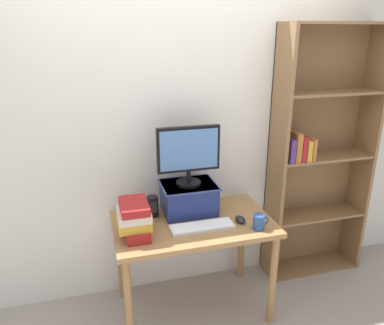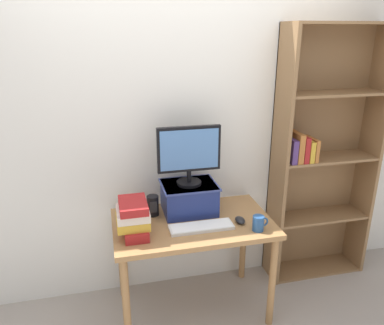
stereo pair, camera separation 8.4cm
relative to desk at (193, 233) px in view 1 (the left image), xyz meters
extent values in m
plane|color=#9E9389|center=(0.00, 0.00, -0.65)|extent=(12.00, 12.00, 0.00)
cube|color=silver|center=(0.00, 0.42, 0.65)|extent=(7.00, 0.08, 2.60)
cube|color=#9E7042|center=(0.00, 0.00, 0.08)|extent=(1.10, 0.66, 0.04)
cylinder|color=#9E7042|center=(-0.50, -0.28, -0.29)|extent=(0.05, 0.05, 0.71)
cylinder|color=#9E7042|center=(0.50, -0.28, -0.29)|extent=(0.05, 0.05, 0.71)
cylinder|color=#9E7042|center=(-0.50, 0.28, -0.29)|extent=(0.05, 0.05, 0.71)
cylinder|color=#9E7042|center=(0.50, 0.28, -0.29)|extent=(0.05, 0.05, 0.71)
cube|color=olive|center=(0.75, 0.24, 0.38)|extent=(0.03, 0.28, 2.07)
cube|color=olive|center=(1.55, 0.24, 0.38)|extent=(0.03, 0.28, 2.07)
cube|color=olive|center=(1.15, 0.37, 0.38)|extent=(0.83, 0.01, 2.07)
cube|color=olive|center=(1.15, 0.24, -0.64)|extent=(0.78, 0.27, 0.02)
cube|color=olive|center=(1.15, 0.24, -0.12)|extent=(0.78, 0.27, 0.02)
cube|color=olive|center=(1.15, 0.24, 0.39)|extent=(0.78, 0.27, 0.02)
cube|color=olive|center=(1.15, 0.24, 0.91)|extent=(0.78, 0.27, 0.02)
cube|color=olive|center=(1.15, 0.24, 1.41)|extent=(0.78, 0.27, 0.02)
cube|color=#4C336B|center=(0.81, 0.21, 0.50)|extent=(0.04, 0.20, 0.18)
cube|color=#AD662D|center=(0.86, 0.21, 0.52)|extent=(0.04, 0.20, 0.23)
cube|color=maroon|center=(0.91, 0.21, 0.50)|extent=(0.04, 0.20, 0.20)
cube|color=gold|center=(0.96, 0.21, 0.49)|extent=(0.04, 0.20, 0.16)
cube|color=#AD662D|center=(1.00, 0.21, 0.49)|extent=(0.03, 0.20, 0.17)
cube|color=navy|center=(0.01, 0.15, 0.21)|extent=(0.37, 0.30, 0.22)
cube|color=#334284|center=(0.01, 0.15, 0.31)|extent=(0.40, 0.32, 0.01)
cylinder|color=black|center=(0.01, 0.15, 0.33)|extent=(0.18, 0.18, 0.02)
cylinder|color=black|center=(0.01, 0.15, 0.38)|extent=(0.03, 0.03, 0.08)
cube|color=black|center=(0.01, 0.15, 0.58)|extent=(0.45, 0.04, 0.32)
cube|color=#4C7AB7|center=(0.01, 0.13, 0.58)|extent=(0.41, 0.00, 0.28)
cube|color=silver|center=(0.03, -0.11, 0.11)|extent=(0.43, 0.14, 0.02)
cube|color=white|center=(0.03, -0.11, 0.12)|extent=(0.41, 0.12, 0.00)
ellipsoid|color=black|center=(0.32, -0.09, 0.12)|extent=(0.06, 0.10, 0.04)
cube|color=maroon|center=(-0.40, -0.09, 0.13)|extent=(0.15, 0.26, 0.07)
cube|color=gold|center=(-0.42, -0.08, 0.19)|extent=(0.21, 0.22, 0.06)
cube|color=silver|center=(-0.42, -0.08, 0.25)|extent=(0.20, 0.23, 0.06)
cube|color=maroon|center=(-0.41, -0.08, 0.30)|extent=(0.18, 0.26, 0.05)
cylinder|color=#234C84|center=(0.39, -0.22, 0.15)|extent=(0.08, 0.08, 0.10)
torus|color=#234C84|center=(0.43, -0.22, 0.15)|extent=(0.07, 0.01, 0.07)
cylinder|color=black|center=(-0.26, 0.16, 0.17)|extent=(0.09, 0.09, 0.15)
cube|color=#2D2D30|center=(-0.26, 0.11, 0.18)|extent=(0.05, 0.00, 0.08)
camera|label=1|loc=(-0.63, -2.24, 1.36)|focal=35.00mm
camera|label=2|loc=(-0.55, -2.26, 1.36)|focal=35.00mm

